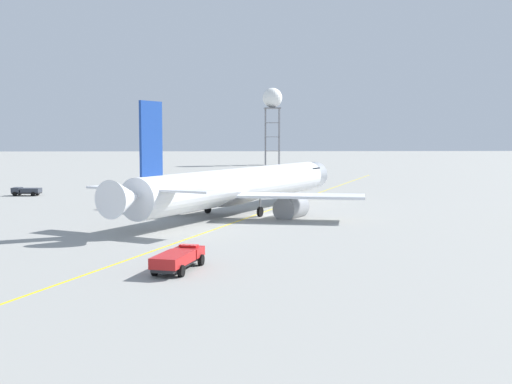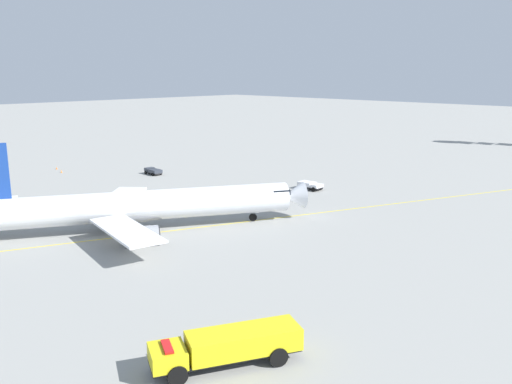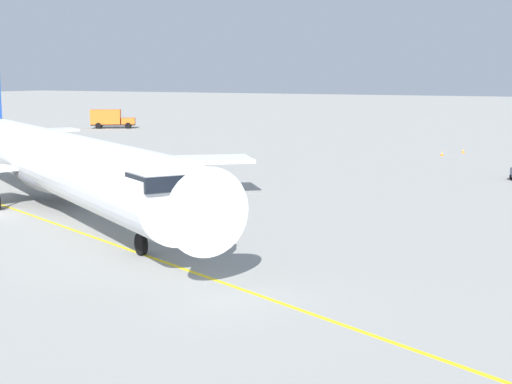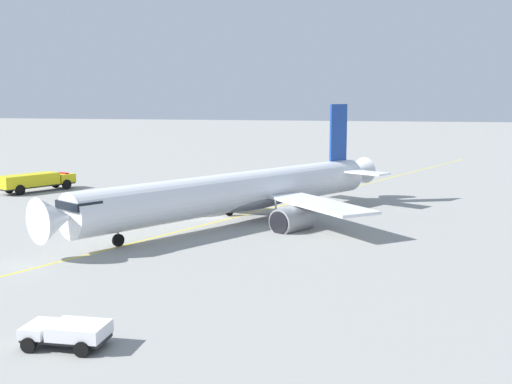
% 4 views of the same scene
% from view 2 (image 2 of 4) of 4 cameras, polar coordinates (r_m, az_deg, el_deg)
% --- Properties ---
extents(ground_plane, '(600.00, 600.00, 0.00)m').
position_cam_2_polar(ground_plane, '(69.00, -11.84, -4.89)').
color(ground_plane, gray).
extents(airliner_main, '(41.25, 28.13, 12.34)m').
position_cam_2_polar(airliner_main, '(72.31, -12.24, -1.61)').
color(airliner_main, white).
rests_on(airliner_main, ground_plane).
extents(baggage_truck_truck, '(2.37, 4.21, 1.22)m').
position_cam_2_polar(baggage_truck_truck, '(111.33, -10.77, 2.19)').
color(baggage_truck_truck, '#232326').
rests_on(baggage_truck_truck, ground_plane).
extents(fire_tender_truck, '(10.82, 7.18, 2.50)m').
position_cam_2_polar(fire_tender_truck, '(39.74, -2.82, -15.78)').
color(fire_tender_truck, '#232326').
rests_on(fire_tender_truck, ground_plane).
extents(pushback_tug_truck_extra, '(2.58, 4.40, 1.30)m').
position_cam_2_polar(pushback_tug_truck_extra, '(95.90, 5.69, 0.74)').
color(pushback_tug_truck_extra, '#232326').
rests_on(pushback_tug_truck_extra, ground_plane).
extents(taxiway_centreline, '(149.90, 58.82, 0.01)m').
position_cam_2_polar(taxiway_centreline, '(70.78, -13.01, -4.50)').
color(taxiway_centreline, yellow).
rests_on(taxiway_centreline, ground_plane).
extents(safety_cone_near, '(0.36, 0.36, 0.55)m').
position_cam_2_polar(safety_cone_near, '(118.46, -19.80, 2.06)').
color(safety_cone_near, orange).
rests_on(safety_cone_near, ground_plane).
extents(safety_cone_mid, '(0.36, 0.36, 0.55)m').
position_cam_2_polar(safety_cone_mid, '(122.88, -20.26, 2.39)').
color(safety_cone_mid, orange).
rests_on(safety_cone_mid, ground_plane).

